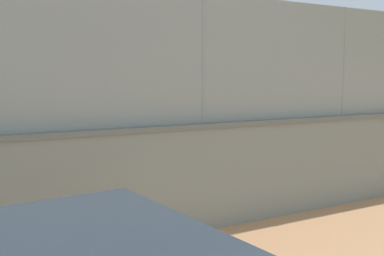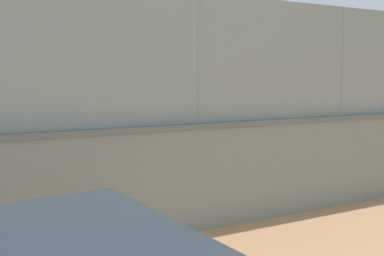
% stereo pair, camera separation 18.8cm
% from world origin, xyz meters
% --- Properties ---
extents(ground_plane, '(260.00, 260.00, 0.00)m').
position_xyz_m(ground_plane, '(0.00, 0.00, 0.00)').
color(ground_plane, tan).
extents(perimeter_wall, '(33.43, 0.68, 1.79)m').
position_xyz_m(perimeter_wall, '(1.08, 10.22, 0.90)').
color(perimeter_wall, gray).
rests_on(perimeter_wall, ground_plane).
extents(fence_panel_on_wall, '(32.83, 0.31, 2.13)m').
position_xyz_m(fence_panel_on_wall, '(1.08, 10.22, 2.86)').
color(fence_panel_on_wall, gray).
rests_on(fence_panel_on_wall, perimeter_wall).
extents(player_near_wall_returning, '(0.68, 1.11, 1.49)m').
position_xyz_m(player_near_wall_returning, '(-4.95, 3.33, 0.87)').
color(player_near_wall_returning, '#B2B2B2').
rests_on(player_near_wall_returning, ground_plane).
extents(player_baseline_waiting, '(0.72, 0.83, 1.59)m').
position_xyz_m(player_baseline_waiting, '(1.17, 4.05, 0.93)').
color(player_baseline_waiting, navy).
rests_on(player_baseline_waiting, ground_plane).
extents(sports_ball, '(0.11, 0.11, 0.11)m').
position_xyz_m(sports_ball, '(-4.71, 4.99, 1.23)').
color(sports_ball, orange).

